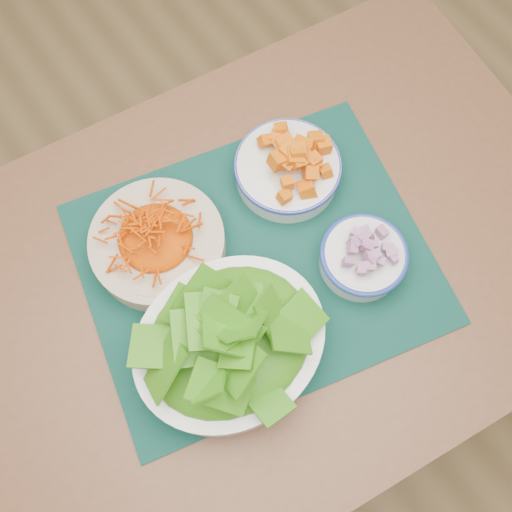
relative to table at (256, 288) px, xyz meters
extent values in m
plane|color=#977749|center=(-0.08, 0.04, -0.64)|extent=(4.00, 4.00, 0.00)
cube|color=brown|center=(0.00, 0.00, 0.09)|extent=(1.20, 0.87, 0.04)
cylinder|color=brown|center=(0.53, 0.26, -0.29)|extent=(0.06, 0.06, 0.71)
cube|color=black|center=(0.00, 0.01, 0.11)|extent=(0.62, 0.55, 0.00)
cylinder|color=beige|center=(-0.11, 0.12, 0.13)|extent=(0.25, 0.25, 0.05)
ellipsoid|color=#E34D00|center=(-0.11, 0.12, 0.18)|extent=(0.19, 0.19, 0.03)
cylinder|color=silver|center=(0.14, 0.10, 0.13)|extent=(0.23, 0.23, 0.04)
torus|color=navy|center=(0.14, 0.10, 0.15)|extent=(0.18, 0.18, 0.01)
ellipsoid|color=orange|center=(0.14, 0.10, 0.18)|extent=(0.15, 0.15, 0.04)
ellipsoid|color=#206A09|center=(-0.11, -0.08, 0.21)|extent=(0.25, 0.21, 0.07)
cylinder|color=silver|center=(0.14, -0.09, 0.13)|extent=(0.16, 0.16, 0.05)
torus|color=navy|center=(0.14, -0.09, 0.15)|extent=(0.14, 0.14, 0.01)
ellipsoid|color=#711553|center=(0.14, -0.09, 0.17)|extent=(0.11, 0.11, 0.03)
camera|label=1|loc=(-0.17, -0.24, 0.97)|focal=40.00mm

